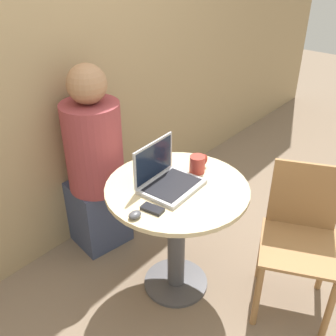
{
  "coord_description": "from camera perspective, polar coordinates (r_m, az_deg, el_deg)",
  "views": [
    {
      "loc": [
        -1.34,
        -1.07,
        1.84
      ],
      "look_at": [
        -0.01,
        0.05,
        0.81
      ],
      "focal_mm": 42.0,
      "sensor_mm": 36.0,
      "label": 1
    }
  ],
  "objects": [
    {
      "name": "ground_plane",
      "position": [
        2.51,
        1.13,
        -16.34
      ],
      "size": [
        12.0,
        12.0,
        0.0
      ],
      "primitive_type": "plane",
      "color": "#7F6B56"
    },
    {
      "name": "back_wall",
      "position": [
        2.41,
        -15.24,
        16.75
      ],
      "size": [
        7.0,
        0.05,
        2.6
      ],
      "color": "tan",
      "rests_on": "ground_plane"
    },
    {
      "name": "round_table",
      "position": [
        2.16,
        1.27,
        -6.99
      ],
      "size": [
        0.76,
        0.76,
        0.71
      ],
      "color": "#4C4C51",
      "rests_on": "ground_plane"
    },
    {
      "name": "laptop",
      "position": [
        2.03,
        -0.27,
        -1.48
      ],
      "size": [
        0.32,
        0.26,
        0.23
      ],
      "color": "#B7B7BC",
      "rests_on": "round_table"
    },
    {
      "name": "cell_phone",
      "position": [
        1.88,
        -2.28,
        -5.95
      ],
      "size": [
        0.07,
        0.12,
        0.02
      ],
      "color": "black",
      "rests_on": "round_table"
    },
    {
      "name": "computer_mouse",
      "position": [
        1.84,
        -4.84,
        -6.79
      ],
      "size": [
        0.07,
        0.05,
        0.03
      ],
      "color": "#4C4C51",
      "rests_on": "round_table"
    },
    {
      "name": "coffee_cup",
      "position": [
        2.16,
        4.35,
        0.61
      ],
      "size": [
        0.13,
        0.09,
        0.1
      ],
      "color": "#B2382D",
      "rests_on": "round_table"
    },
    {
      "name": "chair_empty",
      "position": [
        2.25,
        18.52,
        -9.71
      ],
      "size": [
        0.53,
        0.53,
        0.84
      ],
      "color": "#9E7042",
      "rests_on": "ground_plane"
    },
    {
      "name": "person_seated",
      "position": [
        2.57,
        -10.97,
        -0.78
      ],
      "size": [
        0.4,
        0.56,
        1.25
      ],
      "color": "#3D4766",
      "rests_on": "ground_plane"
    }
  ]
}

